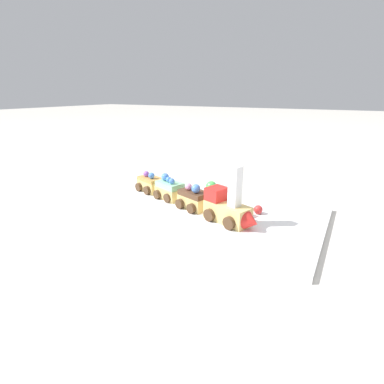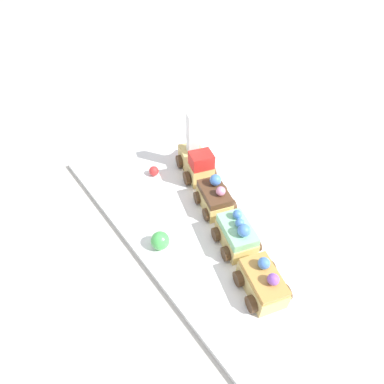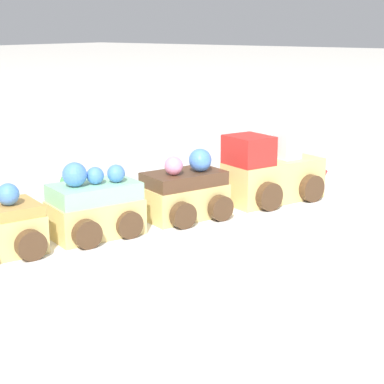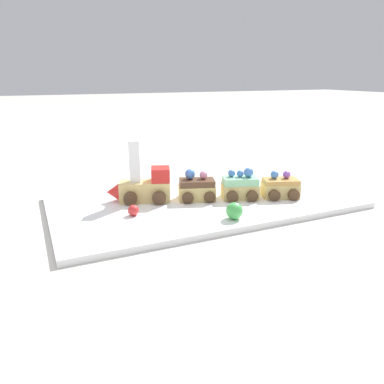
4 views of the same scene
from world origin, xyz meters
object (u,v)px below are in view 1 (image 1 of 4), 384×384
Objects in this scene: gumball_green at (211,187)px; cake_car_caramel at (150,184)px; cake_train_locomotive at (230,209)px; gumball_red at (258,210)px; cake_car_chocolate at (194,199)px; cake_car_mint at (170,190)px.

cake_car_caramel is at bearing -154.89° from gumball_green.
gumball_red is (0.04, 0.08, -0.02)m from cake_train_locomotive.
cake_car_chocolate is 1.00× the size of cake_car_mint.
cake_car_caramel is at bearing 176.70° from gumball_red.
gumball_red is (0.15, 0.04, -0.01)m from cake_car_chocolate.
cake_car_mint reaches higher than gumball_red.
cake_car_chocolate is 0.16m from gumball_red.
cake_car_mint reaches higher than gumball_green.
cake_train_locomotive reaches higher than cake_car_chocolate.
cake_train_locomotive is 1.60× the size of cake_car_caramel.
cake_car_caramel is 4.15× the size of gumball_red.
gumball_green is 0.19m from gumball_red.
cake_car_chocolate is at bearing -0.05° from cake_car_caramel.
cake_train_locomotive is 0.09m from gumball_red.
gumball_green reaches higher than gumball_red.
cake_car_caramel is (-0.29, 0.10, -0.01)m from cake_train_locomotive.
cake_car_caramel is 0.33m from gumball_red.
cake_car_mint is at bearing 179.87° from cake_car_chocolate.
cake_train_locomotive reaches higher than cake_car_mint.
cake_train_locomotive is at bearing -117.33° from gumball_red.
cake_train_locomotive is at bearing 0.05° from cake_car_caramel.
gumball_green is 1.50× the size of gumball_red.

